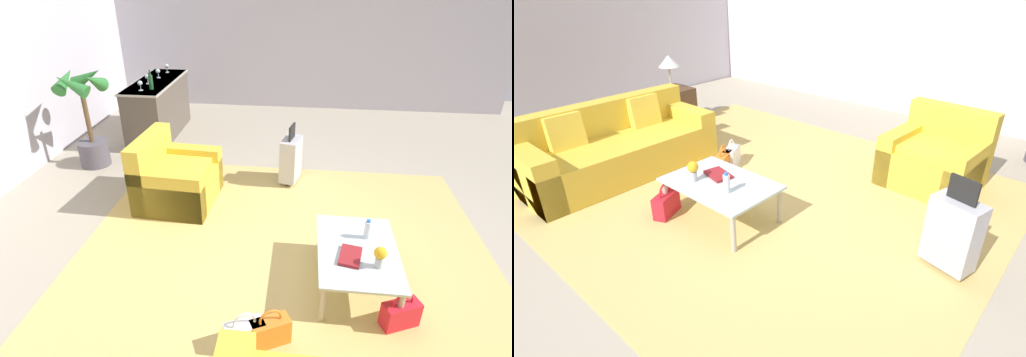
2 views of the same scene
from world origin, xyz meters
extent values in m
plane|color=#A89E89|center=(0.00, 0.00, 0.00)|extent=(12.00, 12.00, 0.00)
cube|color=silver|center=(5.06, 0.00, 1.55)|extent=(0.12, 8.00, 3.10)
cube|color=tan|center=(-0.60, 0.20, 0.00)|extent=(5.20, 4.40, 0.01)
cube|color=gold|center=(0.90, 1.60, 0.22)|extent=(1.04, 0.96, 0.44)
cube|color=gold|center=(0.92, 1.95, 0.44)|extent=(1.00, 0.26, 0.88)
cube|color=gold|center=(1.29, 1.58, 0.30)|extent=(0.26, 0.91, 0.60)
cube|color=gold|center=(0.51, 1.62, 0.30)|extent=(0.26, 0.91, 0.60)
cube|color=yellow|center=(0.90, 1.55, 0.48)|extent=(0.79, 0.69, 0.08)
cube|color=silver|center=(-0.40, -0.50, 0.39)|extent=(1.09, 0.74, 0.02)
cylinder|color=#ADA899|center=(-0.90, -0.18, 0.19)|extent=(0.05, 0.05, 0.38)
cylinder|color=#ADA899|center=(0.10, -0.18, 0.19)|extent=(0.05, 0.05, 0.38)
cylinder|color=#ADA899|center=(-0.90, -0.82, 0.19)|extent=(0.05, 0.05, 0.38)
cylinder|color=#ADA899|center=(0.10, -0.82, 0.19)|extent=(0.05, 0.05, 0.38)
cylinder|color=silver|center=(-0.20, -0.60, 0.50)|extent=(0.06, 0.06, 0.18)
cylinder|color=#2D6BBC|center=(-0.20, -0.60, 0.60)|extent=(0.04, 0.04, 0.02)
cube|color=maroon|center=(-0.52, -0.42, 0.42)|extent=(0.32, 0.24, 0.03)
cylinder|color=#B2B7BC|center=(-0.62, -0.65, 0.46)|extent=(0.07, 0.07, 0.10)
sphere|color=gold|center=(-0.62, -0.65, 0.56)|extent=(0.11, 0.11, 0.11)
cube|color=brown|center=(3.10, 2.60, 0.49)|extent=(1.73, 0.62, 0.99)
cube|color=#ADA899|center=(3.10, 2.60, 0.97)|extent=(1.77, 0.66, 0.03)
cylinder|color=silver|center=(2.49, 2.62, 0.99)|extent=(0.07, 0.07, 0.01)
cylinder|color=silver|center=(2.49, 2.62, 1.03)|extent=(0.01, 0.01, 0.08)
sphere|color=silver|center=(2.49, 2.62, 1.10)|extent=(0.08, 0.08, 0.08)
cylinder|color=silver|center=(2.90, 2.65, 0.99)|extent=(0.07, 0.07, 0.01)
cylinder|color=silver|center=(2.90, 2.65, 1.03)|extent=(0.01, 0.01, 0.08)
sphere|color=silver|center=(2.90, 2.65, 1.10)|extent=(0.08, 0.08, 0.08)
cylinder|color=silver|center=(3.30, 2.61, 0.99)|extent=(0.07, 0.07, 0.01)
cylinder|color=silver|center=(3.30, 2.61, 1.03)|extent=(0.01, 0.01, 0.08)
sphere|color=silver|center=(3.30, 2.61, 1.10)|extent=(0.08, 0.08, 0.08)
cylinder|color=silver|center=(3.71, 2.58, 0.99)|extent=(0.07, 0.07, 0.01)
cylinder|color=silver|center=(3.71, 2.58, 1.03)|extent=(0.01, 0.01, 0.08)
sphere|color=silver|center=(3.71, 2.58, 1.10)|extent=(0.08, 0.08, 0.08)
cylinder|color=#194C23|center=(2.58, 2.48, 1.10)|extent=(0.07, 0.07, 0.22)
cylinder|color=#194C23|center=(2.58, 2.48, 1.25)|extent=(0.03, 0.03, 0.08)
cube|color=#B7B7BC|center=(1.60, 0.20, 0.35)|extent=(0.44, 0.31, 0.60)
cube|color=black|center=(1.60, 0.20, 0.75)|extent=(0.24, 0.08, 0.20)
cylinder|color=black|center=(1.46, 0.23, 0.03)|extent=(0.03, 0.05, 0.05)
cylinder|color=black|center=(1.74, 0.17, 0.03)|extent=(0.03, 0.05, 0.05)
cube|color=orange|center=(-1.18, 0.24, 0.12)|extent=(0.27, 0.35, 0.24)
torus|color=orange|center=(-1.18, 0.24, 0.26)|extent=(0.11, 0.18, 0.20)
cube|color=red|center=(-0.87, -0.84, 0.12)|extent=(0.26, 0.35, 0.24)
torus|color=red|center=(-0.87, -0.84, 0.26)|extent=(0.10, 0.19, 0.20)
cube|color=white|center=(-1.24, 0.44, 0.12)|extent=(0.27, 0.35, 0.24)
torus|color=white|center=(-1.24, 0.44, 0.26)|extent=(0.11, 0.18, 0.20)
cylinder|color=#514C56|center=(1.80, 3.20, 0.19)|extent=(0.44, 0.44, 0.38)
cylinder|color=brown|center=(1.80, 3.20, 0.78)|extent=(0.07, 0.07, 0.80)
cone|color=#2D7533|center=(2.02, 3.20, 1.30)|extent=(0.20, 0.49, 0.38)
cone|color=#2D7533|center=(1.80, 3.42, 1.30)|extent=(0.49, 0.20, 0.38)
cone|color=#2D7533|center=(1.58, 3.20, 1.30)|extent=(0.20, 0.49, 0.38)
cone|color=#2D7533|center=(1.80, 2.98, 1.30)|extent=(0.49, 0.20, 0.38)
camera|label=1|loc=(-3.43, 0.09, 2.72)|focal=28.00mm
camera|label=2|loc=(2.25, -2.78, 2.21)|focal=28.00mm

